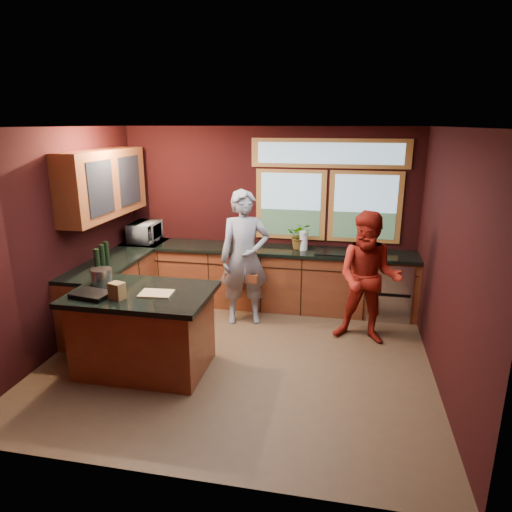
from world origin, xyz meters
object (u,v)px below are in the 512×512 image
(person_grey, at_px, (245,258))
(stock_pot, at_px, (102,276))
(island, at_px, (144,330))
(cutting_board, at_px, (156,294))
(person_red, at_px, (369,278))

(person_grey, relative_size, stock_pot, 7.87)
(island, relative_size, cutting_board, 4.43)
(cutting_board, bearing_deg, island, 165.96)
(person_grey, bearing_deg, island, -135.48)
(island, distance_m, stock_pot, 0.80)
(person_red, bearing_deg, cutting_board, -142.23)
(person_grey, distance_m, person_red, 1.70)
(person_grey, height_order, stock_pot, person_grey)
(island, xyz_separation_m, stock_pot, (-0.55, 0.15, 0.56))
(island, xyz_separation_m, person_grey, (0.84, 1.51, 0.47))
(person_red, height_order, cutting_board, person_red)
(person_grey, bearing_deg, cutting_board, -128.68)
(person_grey, relative_size, cutting_board, 5.40)
(person_grey, xyz_separation_m, cutting_board, (-0.64, -1.56, 0.01))
(person_red, height_order, stock_pot, person_red)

